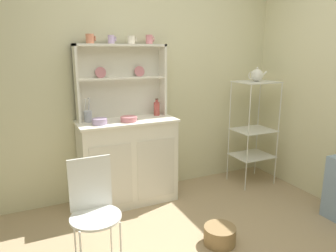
% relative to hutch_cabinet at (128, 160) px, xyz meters
% --- Properties ---
extents(wall_back, '(3.84, 0.05, 2.50)m').
position_rel_hutch_cabinet_xyz_m(wall_back, '(0.32, 0.26, 0.79)').
color(wall_back, beige).
rests_on(wall_back, ground).
extents(hutch_cabinet, '(1.01, 0.45, 0.90)m').
position_rel_hutch_cabinet_xyz_m(hutch_cabinet, '(0.00, 0.00, 0.00)').
color(hutch_cabinet, white).
rests_on(hutch_cabinet, ground).
extents(hutch_shelf_unit, '(0.94, 0.18, 0.75)m').
position_rel_hutch_cabinet_xyz_m(hutch_shelf_unit, '(0.00, 0.16, 0.87)').
color(hutch_shelf_unit, silver).
rests_on(hutch_shelf_unit, hutch_cabinet).
extents(bakers_rack, '(0.46, 0.38, 1.24)m').
position_rel_hutch_cabinet_xyz_m(bakers_rack, '(1.52, -0.15, 0.30)').
color(bakers_rack, silver).
rests_on(bakers_rack, ground).
extents(wire_chair, '(0.36, 0.36, 0.85)m').
position_rel_hutch_cabinet_xyz_m(wire_chair, '(-0.56, -0.94, 0.06)').
color(wire_chair, white).
rests_on(wire_chair, ground).
extents(floor_basket, '(0.27, 0.27, 0.15)m').
position_rel_hutch_cabinet_xyz_m(floor_basket, '(0.45, -1.07, -0.38)').
color(floor_basket, '#93754C').
rests_on(floor_basket, ground).
extents(cup_terracotta_0, '(0.09, 0.08, 0.09)m').
position_rel_hutch_cabinet_xyz_m(cup_terracotta_0, '(-0.30, 0.12, 1.24)').
color(cup_terracotta_0, '#C67556').
rests_on(cup_terracotta_0, hutch_shelf_unit).
extents(cup_lilac_1, '(0.08, 0.07, 0.08)m').
position_rel_hutch_cabinet_xyz_m(cup_lilac_1, '(-0.09, 0.12, 1.23)').
color(cup_lilac_1, '#B79ECC').
rests_on(cup_lilac_1, hutch_shelf_unit).
extents(cup_cream_2, '(0.09, 0.08, 0.08)m').
position_rel_hutch_cabinet_xyz_m(cup_cream_2, '(0.11, 0.12, 1.23)').
color(cup_cream_2, silver).
rests_on(cup_cream_2, hutch_shelf_unit).
extents(cup_rose_3, '(0.08, 0.07, 0.09)m').
position_rel_hutch_cabinet_xyz_m(cup_rose_3, '(0.31, 0.12, 1.24)').
color(cup_rose_3, '#D17A84').
rests_on(cup_rose_3, hutch_shelf_unit).
extents(bowl_mixing_large, '(0.14, 0.14, 0.06)m').
position_rel_hutch_cabinet_xyz_m(bowl_mixing_large, '(-0.29, -0.07, 0.47)').
color(bowl_mixing_large, '#B79ECC').
rests_on(bowl_mixing_large, hutch_cabinet).
extents(bowl_floral_medium, '(0.17, 0.17, 0.05)m').
position_rel_hutch_cabinet_xyz_m(bowl_floral_medium, '(0.00, -0.07, 0.46)').
color(bowl_floral_medium, '#D17A84').
rests_on(bowl_floral_medium, hutch_cabinet).
extents(jam_bottle, '(0.06, 0.06, 0.19)m').
position_rel_hutch_cabinet_xyz_m(jam_bottle, '(0.37, 0.09, 0.51)').
color(jam_bottle, '#B74C47').
rests_on(jam_bottle, hutch_cabinet).
extents(utensil_jar, '(0.08, 0.08, 0.24)m').
position_rel_hutch_cabinet_xyz_m(utensil_jar, '(-0.37, 0.08, 0.50)').
color(utensil_jar, '#B2B7C6').
rests_on(utensil_jar, hutch_cabinet).
extents(porcelain_teapot, '(0.23, 0.14, 0.16)m').
position_rel_hutch_cabinet_xyz_m(porcelain_teapot, '(1.52, -0.15, 0.85)').
color(porcelain_teapot, white).
rests_on(porcelain_teapot, bakers_rack).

